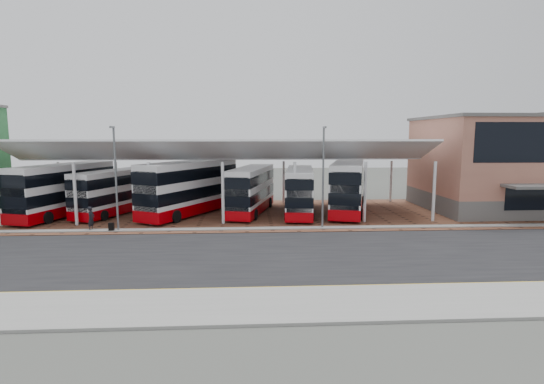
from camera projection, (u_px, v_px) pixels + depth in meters
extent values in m
plane|color=#41433E|center=(309.00, 250.00, 27.50)|extent=(140.00, 140.00, 0.00)
cube|color=black|center=(311.00, 254.00, 26.51)|extent=(120.00, 14.00, 0.02)
cube|color=brown|center=(310.00, 213.00, 40.47)|extent=(72.00, 16.00, 0.06)
cube|color=gray|center=(338.00, 303.00, 18.58)|extent=(120.00, 4.00, 0.14)
cube|color=gray|center=(298.00, 228.00, 33.63)|extent=(120.00, 0.80, 0.14)
cube|color=gold|center=(329.00, 288.00, 20.57)|extent=(120.00, 0.12, 0.01)
cube|color=gold|center=(328.00, 286.00, 20.87)|extent=(120.00, 0.12, 0.01)
cylinder|color=silver|center=(59.00, 184.00, 45.14)|extent=(0.26, 0.26, 4.60)
cylinder|color=silver|center=(75.00, 195.00, 34.55)|extent=(0.26, 0.26, 5.20)
cylinder|color=silver|center=(117.00, 183.00, 45.48)|extent=(0.26, 0.26, 4.60)
cylinder|color=silver|center=(150.00, 194.00, 34.89)|extent=(0.26, 0.26, 5.20)
cylinder|color=silver|center=(173.00, 183.00, 45.82)|extent=(0.26, 0.26, 4.60)
cylinder|color=silver|center=(223.00, 193.00, 35.23)|extent=(0.26, 0.26, 5.20)
cylinder|color=silver|center=(229.00, 182.00, 46.15)|extent=(0.26, 0.26, 4.60)
cylinder|color=silver|center=(295.00, 193.00, 35.57)|extent=(0.26, 0.26, 5.20)
cylinder|color=silver|center=(284.00, 182.00, 46.49)|extent=(0.26, 0.26, 4.60)
cylinder|color=silver|center=(365.00, 192.00, 35.91)|extent=(0.26, 0.26, 5.20)
cylinder|color=silver|center=(338.00, 182.00, 46.83)|extent=(0.26, 0.26, 4.60)
cylinder|color=silver|center=(434.00, 192.00, 36.24)|extent=(0.26, 0.26, 5.20)
cylinder|color=silver|center=(391.00, 181.00, 47.17)|extent=(0.26, 0.26, 4.60)
cube|color=silver|center=(224.00, 150.00, 36.94)|extent=(37.00, 4.95, 1.95)
cube|color=silver|center=(227.00, 150.00, 42.51)|extent=(37.00, 7.12, 1.43)
cube|color=#595653|center=(516.00, 201.00, 42.53)|extent=(18.00, 12.00, 1.80)
cube|color=#AB6D59|center=(520.00, 156.00, 41.94)|extent=(18.00, 12.00, 7.20)
cube|color=#595653|center=(523.00, 118.00, 41.45)|extent=(18.40, 12.40, 0.30)
cylinder|color=slate|center=(116.00, 180.00, 32.42)|extent=(0.16, 0.16, 8.00)
cube|color=slate|center=(112.00, 127.00, 31.59)|extent=(0.15, 0.90, 0.15)
cylinder|color=slate|center=(323.00, 179.00, 33.32)|extent=(0.16, 0.16, 8.00)
cube|color=slate|center=(325.00, 127.00, 32.49)|extent=(0.15, 0.90, 0.15)
cube|color=silver|center=(64.00, 189.00, 38.83)|extent=(5.84, 11.70, 4.47)
cube|color=#A10006|center=(65.00, 208.00, 39.07)|extent=(5.90, 11.75, 0.94)
cube|color=black|center=(64.00, 194.00, 38.90)|extent=(5.90, 11.75, 0.99)
cube|color=black|center=(63.00, 176.00, 38.68)|extent=(5.90, 11.75, 0.99)
cube|color=black|center=(13.00, 198.00, 33.39)|extent=(2.27, 0.79, 3.74)
cylinder|color=black|center=(22.00, 216.00, 35.88)|extent=(0.58, 1.08, 1.04)
cylinder|color=black|center=(48.00, 218.00, 35.26)|extent=(0.58, 1.08, 1.04)
cylinder|color=black|center=(80.00, 203.00, 42.93)|extent=(0.58, 1.08, 1.04)
cylinder|color=black|center=(103.00, 204.00, 42.31)|extent=(0.58, 1.08, 1.04)
cube|color=silver|center=(116.00, 191.00, 39.73)|extent=(5.74, 10.15, 3.91)
cube|color=#A10006|center=(117.00, 207.00, 39.94)|extent=(5.79, 10.20, 0.82)
cube|color=black|center=(116.00, 195.00, 39.79)|extent=(5.79, 10.20, 0.86)
cube|color=black|center=(116.00, 180.00, 39.59)|extent=(5.79, 10.20, 0.86)
cube|color=black|center=(77.00, 199.00, 35.07)|extent=(1.94, 0.83, 3.28)
cylinder|color=black|center=(83.00, 214.00, 37.29)|extent=(0.57, 0.94, 0.91)
cylinder|color=black|center=(104.00, 216.00, 36.59)|extent=(0.57, 0.94, 0.91)
cylinder|color=black|center=(128.00, 203.00, 43.33)|extent=(0.57, 0.94, 0.91)
cylinder|color=black|center=(147.00, 204.00, 42.63)|extent=(0.57, 0.94, 0.91)
cube|color=silver|center=(190.00, 186.00, 39.41)|extent=(8.25, 11.76, 4.68)
cube|color=#A10006|center=(191.00, 207.00, 39.67)|extent=(8.31, 11.82, 0.98)
cube|color=black|center=(190.00, 192.00, 39.48)|extent=(8.31, 11.82, 1.03)
cube|color=black|center=(190.00, 173.00, 39.25)|extent=(8.31, 11.82, 1.03)
cube|color=black|center=(145.00, 196.00, 34.15)|extent=(2.19, 1.30, 3.92)
cylinder|color=black|center=(151.00, 214.00, 36.88)|extent=(0.80, 1.10, 1.09)
cylinder|color=black|center=(176.00, 217.00, 35.69)|extent=(0.80, 1.10, 1.09)
cylinder|color=black|center=(203.00, 202.00, 43.69)|extent=(0.80, 1.10, 1.09)
cylinder|color=black|center=(225.00, 204.00, 42.50)|extent=(0.80, 1.10, 1.09)
cube|color=silver|center=(251.00, 189.00, 40.19)|extent=(4.83, 10.71, 4.08)
cube|color=#A10006|center=(251.00, 206.00, 40.41)|extent=(4.87, 10.76, 0.85)
cube|color=black|center=(251.00, 193.00, 40.25)|extent=(4.87, 10.76, 0.90)
cube|color=black|center=(251.00, 178.00, 40.05)|extent=(4.87, 10.76, 0.90)
cube|color=black|center=(236.00, 198.00, 35.17)|extent=(2.10, 0.61, 3.42)
cylinder|color=black|center=(229.00, 214.00, 37.40)|extent=(0.49, 0.99, 0.95)
cylinder|color=black|center=(255.00, 215.00, 36.96)|extent=(0.49, 0.99, 0.95)
cylinder|color=black|center=(247.00, 202.00, 43.91)|extent=(0.49, 0.99, 0.95)
cylinder|color=black|center=(270.00, 203.00, 43.47)|extent=(0.49, 0.99, 0.95)
cube|color=silver|center=(300.00, 190.00, 39.71)|extent=(3.63, 10.46, 4.01)
cube|color=#A10006|center=(300.00, 207.00, 39.93)|extent=(3.67, 10.51, 0.84)
cube|color=black|center=(300.00, 195.00, 39.77)|extent=(3.67, 10.51, 0.89)
cube|color=black|center=(300.00, 179.00, 39.57)|extent=(3.67, 10.51, 0.89)
cube|color=black|center=(299.00, 199.00, 34.70)|extent=(2.09, 0.36, 3.35)
cylinder|color=black|center=(286.00, 215.00, 36.79)|extent=(0.38, 0.96, 0.93)
cylinder|color=black|center=(313.00, 215.00, 36.62)|extent=(0.38, 0.96, 0.93)
cylinder|color=black|center=(288.00, 203.00, 43.27)|extent=(0.38, 0.96, 0.93)
cylinder|color=black|center=(311.00, 203.00, 43.11)|extent=(0.38, 0.96, 0.93)
cube|color=silver|center=(348.00, 186.00, 40.60)|extent=(5.77, 11.95, 4.56)
cube|color=#A10006|center=(347.00, 205.00, 40.85)|extent=(5.82, 12.01, 0.96)
cube|color=black|center=(348.00, 191.00, 40.66)|extent=(5.82, 12.01, 1.01)
cube|color=black|center=(348.00, 173.00, 40.44)|extent=(5.82, 12.01, 1.01)
cube|color=black|center=(345.00, 195.00, 35.02)|extent=(2.32, 0.76, 3.82)
cylinder|color=black|center=(330.00, 213.00, 37.55)|extent=(0.58, 1.10, 1.06)
cylinder|color=black|center=(361.00, 214.00, 36.97)|extent=(0.58, 1.10, 1.06)
cylinder|color=black|center=(336.00, 200.00, 44.77)|extent=(0.58, 1.10, 1.06)
cylinder|color=black|center=(362.00, 201.00, 44.19)|extent=(0.58, 1.10, 1.06)
imported|color=black|center=(91.00, 218.00, 32.85)|extent=(0.57, 0.75, 1.86)
cube|color=black|center=(111.00, 227.00, 32.57)|extent=(0.39, 0.28, 0.66)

